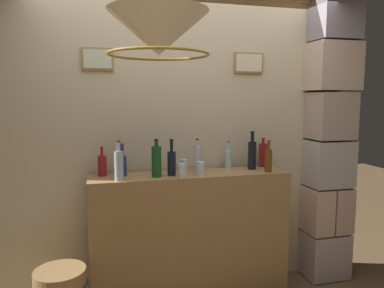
# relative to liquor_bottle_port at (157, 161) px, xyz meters

# --- Properties ---
(panelled_rear_partition) EXTENTS (3.22, 0.15, 2.70)m
(panelled_rear_partition) POSITION_rel_liquor_bottle_port_xyz_m (0.29, 0.31, 0.22)
(panelled_rear_partition) COLOR beige
(panelled_rear_partition) RESTS_ON ground
(stone_pillar) EXTENTS (0.42, 0.36, 2.62)m
(stone_pillar) POSITION_rel_liquor_bottle_port_xyz_m (1.63, 0.15, 0.11)
(stone_pillar) COLOR beige
(stone_pillar) RESTS_ON ground
(bar_shelf_unit) EXTENTS (1.63, 0.35, 1.09)m
(bar_shelf_unit) POSITION_rel_liquor_bottle_port_xyz_m (0.29, 0.05, -0.67)
(bar_shelf_unit) COLOR #9E7547
(bar_shelf_unit) RESTS_ON ground
(liquor_bottle_port) EXTENTS (0.08, 0.08, 0.30)m
(liquor_bottle_port) POSITION_rel_liquor_bottle_port_xyz_m (0.00, 0.00, 0.00)
(liquor_bottle_port) COLOR #1A4D21
(liquor_bottle_port) RESTS_ON bar_shelf_unit
(liquor_bottle_mezcal) EXTENTS (0.06, 0.06, 0.27)m
(liquor_bottle_mezcal) POSITION_rel_liquor_bottle_port_xyz_m (0.93, -0.04, -0.02)
(liquor_bottle_mezcal) COLOR brown
(liquor_bottle_mezcal) RESTS_ON bar_shelf_unit
(liquor_bottle_tequila) EXTENTS (0.07, 0.07, 0.26)m
(liquor_bottle_tequila) POSITION_rel_liquor_bottle_port_xyz_m (-0.26, 0.11, -0.03)
(liquor_bottle_tequila) COLOR navy
(liquor_bottle_tequila) RESTS_ON bar_shelf_unit
(liquor_bottle_brandy) EXTENTS (0.05, 0.05, 0.28)m
(liquor_bottle_brandy) POSITION_rel_liquor_bottle_port_xyz_m (0.35, 0.08, -0.01)
(liquor_bottle_brandy) COLOR silver
(liquor_bottle_brandy) RESTS_ON bar_shelf_unit
(liquor_bottle_whiskey) EXTENTS (0.07, 0.07, 0.26)m
(liquor_bottle_whiskey) POSITION_rel_liquor_bottle_port_xyz_m (0.99, 0.19, -0.02)
(liquor_bottle_whiskey) COLOR maroon
(liquor_bottle_whiskey) RESTS_ON bar_shelf_unit
(liquor_bottle_vermouth) EXTENTS (0.06, 0.06, 0.24)m
(liquor_bottle_vermouth) POSITION_rel_liquor_bottle_port_xyz_m (0.66, 0.18, -0.04)
(liquor_bottle_vermouth) COLOR #A9D5D6
(liquor_bottle_vermouth) RESTS_ON bar_shelf_unit
(liquor_bottle_sherry) EXTENTS (0.07, 0.07, 0.23)m
(liquor_bottle_sherry) POSITION_rel_liquor_bottle_port_xyz_m (-0.41, 0.14, -0.04)
(liquor_bottle_sherry) COLOR maroon
(liquor_bottle_sherry) RESTS_ON bar_shelf_unit
(liquor_bottle_scotch) EXTENTS (0.07, 0.07, 0.33)m
(liquor_bottle_scotch) POSITION_rel_liquor_bottle_port_xyz_m (0.85, 0.10, 0.01)
(liquor_bottle_scotch) COLOR black
(liquor_bottle_scotch) RESTS_ON bar_shelf_unit
(liquor_bottle_rye) EXTENTS (0.07, 0.07, 0.29)m
(liquor_bottle_rye) POSITION_rel_liquor_bottle_port_xyz_m (0.12, 0.02, -0.02)
(liquor_bottle_rye) COLOR black
(liquor_bottle_rye) RESTS_ON bar_shelf_unit
(liquor_bottle_vodka) EXTENTS (0.07, 0.07, 0.30)m
(liquor_bottle_vodka) POSITION_rel_liquor_bottle_port_xyz_m (-0.29, -0.06, -0.00)
(liquor_bottle_vodka) COLOR #A8BCC6
(liquor_bottle_vodka) RESTS_ON bar_shelf_unit
(glass_tumbler_rocks) EXTENTS (0.06, 0.06, 0.11)m
(glass_tumbler_rocks) POSITION_rel_liquor_bottle_port_xyz_m (0.18, -0.07, -0.07)
(glass_tumbler_rocks) COLOR silver
(glass_tumbler_rocks) RESTS_ON bar_shelf_unit
(glass_tumbler_highball) EXTENTS (0.07, 0.07, 0.11)m
(glass_tumbler_highball) POSITION_rel_liquor_bottle_port_xyz_m (0.35, -0.01, -0.07)
(glass_tumbler_highball) COLOR silver
(glass_tumbler_highball) RESTS_ON bar_shelf_unit
(glass_tumbler_shot) EXTENTS (0.06, 0.06, 0.10)m
(glass_tumbler_shot) POSITION_rel_liquor_bottle_port_xyz_m (0.26, 0.15, -0.07)
(glass_tumbler_shot) COLOR silver
(glass_tumbler_shot) RESTS_ON bar_shelf_unit
(pendant_lamp) EXTENTS (0.56, 0.56, 0.52)m
(pendant_lamp) POSITION_rel_liquor_bottle_port_xyz_m (-0.10, -0.79, 0.83)
(pendant_lamp) COLOR #EFE5C6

